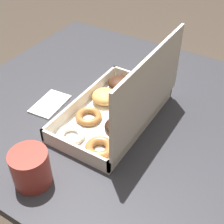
{
  "coord_description": "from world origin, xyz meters",
  "views": [
    {
      "loc": [
        0.67,
        0.42,
        1.37
      ],
      "look_at": [
        0.05,
        0.04,
        0.76
      ],
      "focal_mm": 50.0,
      "sensor_mm": 36.0,
      "label": 1
    }
  ],
  "objects": [
    {
      "name": "donut_box",
      "position": [
        0.04,
        0.06,
        0.79
      ],
      "size": [
        0.39,
        0.23,
        0.26
      ],
      "color": "silver",
      "rests_on": "dining_table"
    },
    {
      "name": "coffee_mug",
      "position": [
        0.36,
        -0.0,
        0.79
      ],
      "size": [
        0.09,
        0.09,
        0.1
      ],
      "color": "#A3382D",
      "rests_on": "dining_table"
    },
    {
      "name": "dining_table",
      "position": [
        0.0,
        0.0,
        0.63
      ],
      "size": [
        0.93,
        0.97,
        0.74
      ],
      "color": "#2D2D33",
      "rests_on": "ground_plane"
    },
    {
      "name": "paper_napkin",
      "position": [
        0.1,
        -0.16,
        0.74
      ],
      "size": [
        0.14,
        0.09,
        0.01
      ],
      "color": "white",
      "rests_on": "dining_table"
    }
  ]
}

